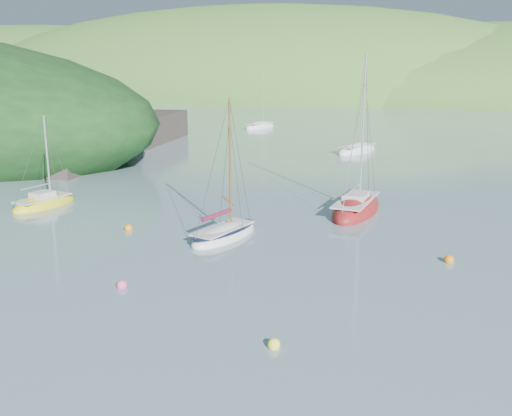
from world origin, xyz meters
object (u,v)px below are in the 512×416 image
(sloop_red, at_px, (356,209))
(sailboat_yellow, at_px, (44,204))
(daysailer_white, at_px, (224,234))
(distant_sloop_a, at_px, (357,151))
(distant_sloop_c, at_px, (260,127))

(sloop_red, height_order, sailboat_yellow, sloop_red)
(daysailer_white, xyz_separation_m, sailboat_yellow, (-14.73, 2.40, -0.03))
(daysailer_white, relative_size, sloop_red, 0.75)
(daysailer_white, xyz_separation_m, distant_sloop_a, (0.68, 35.38, -0.03))
(sloop_red, height_order, distant_sloop_c, sloop_red)
(sailboat_yellow, xyz_separation_m, distant_sloop_a, (15.41, 32.98, 0.00))
(sailboat_yellow, distance_m, distant_sloop_c, 53.46)
(distant_sloop_c, bearing_deg, sailboat_yellow, -71.11)
(daysailer_white, height_order, sloop_red, sloop_red)
(sloop_red, relative_size, distant_sloop_a, 1.12)
(sloop_red, distance_m, distant_sloop_c, 53.16)
(daysailer_white, relative_size, distant_sloop_a, 0.84)
(sloop_red, distance_m, sailboat_yellow, 21.49)
(daysailer_white, bearing_deg, distant_sloop_a, 101.16)
(sloop_red, height_order, distant_sloop_a, sloop_red)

